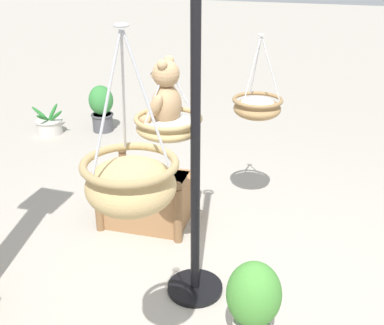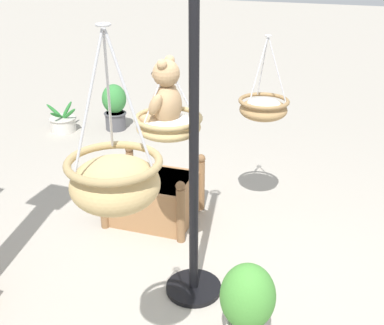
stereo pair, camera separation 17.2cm
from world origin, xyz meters
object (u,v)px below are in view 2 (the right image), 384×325
object	(u,v)px
wooden_planter_box	(154,196)
potted_plant_small_succulent	(63,122)
hanging_basket_right_low	(263,108)
hanging_basket_with_teddy	(169,125)
potted_plant_tall_leafy	(115,106)
potted_plant_bushy_green	(247,304)
display_pole_central	(194,200)
teddy_bear	(165,97)
hanging_basket_left_high	(115,181)

from	to	relation	value
wooden_planter_box	potted_plant_small_succulent	world-z (taller)	wooden_planter_box
hanging_basket_right_low	hanging_basket_with_teddy	bearing A→B (deg)	159.30
potted_plant_tall_leafy	potted_plant_bushy_green	distance (m)	4.47
display_pole_central	potted_plant_small_succulent	size ratio (longest dim) A/B	4.49
potted_plant_bushy_green	wooden_planter_box	bearing A→B (deg)	43.49
hanging_basket_with_teddy	potted_plant_tall_leafy	size ratio (longest dim) A/B	0.81
potted_plant_small_succulent	hanging_basket_with_teddy	bearing A→B (deg)	-132.57
potted_plant_bushy_green	display_pole_central	bearing A→B (deg)	50.23
potted_plant_tall_leafy	potted_plant_bushy_green	size ratio (longest dim) A/B	1.01
teddy_bear	hanging_basket_right_low	world-z (taller)	teddy_bear
hanging_basket_with_teddy	potted_plant_small_succulent	size ratio (longest dim) A/B	0.95
display_pole_central	potted_plant_small_succulent	xyz separation A→B (m)	(2.68, 3.00, -0.69)
potted_plant_small_succulent	hanging_basket_right_low	bearing A→B (deg)	-112.65
hanging_basket_with_teddy	teddy_bear	world-z (taller)	teddy_bear
teddy_bear	potted_plant_tall_leafy	bearing A→B (deg)	35.54
hanging_basket_right_low	wooden_planter_box	xyz separation A→B (m)	(-0.44, 0.95, -0.89)
display_pole_central	wooden_planter_box	bearing A→B (deg)	39.52
display_pole_central	potted_plant_small_succulent	world-z (taller)	display_pole_central
hanging_basket_with_teddy	hanging_basket_right_low	size ratio (longest dim) A/B	0.71
potted_plant_bushy_green	potted_plant_small_succulent	distance (m)	4.73
display_pole_central	potted_plant_tall_leafy	distance (m)	3.82
potted_plant_tall_leafy	teddy_bear	bearing A→B (deg)	-144.46
hanging_basket_left_high	hanging_basket_right_low	xyz separation A→B (m)	(2.55, -0.14, -0.43)
hanging_basket_with_teddy	hanging_basket_left_high	bearing A→B (deg)	-167.03
wooden_planter_box	hanging_basket_left_high	bearing A→B (deg)	-159.01
hanging_basket_left_high	potted_plant_small_succulent	world-z (taller)	hanging_basket_left_high
display_pole_central	potted_plant_bushy_green	xyz separation A→B (m)	(-0.44, -0.53, -0.44)
hanging_basket_with_teddy	hanging_basket_right_low	distance (m)	1.29
display_pole_central	teddy_bear	bearing A→B (deg)	61.26
wooden_planter_box	potted_plant_tall_leafy	distance (m)	2.62
hanging_basket_right_low	potted_plant_tall_leafy	size ratio (longest dim) A/B	1.15
hanging_basket_with_teddy	hanging_basket_right_low	xyz separation A→B (m)	(1.19, -0.45, -0.19)
hanging_basket_left_high	wooden_planter_box	size ratio (longest dim) A/B	0.92
wooden_planter_box	potted_plant_bushy_green	xyz separation A→B (m)	(-1.35, -1.28, 0.14)
hanging_basket_with_teddy	teddy_bear	size ratio (longest dim) A/B	1.11
hanging_basket_left_high	hanging_basket_right_low	size ratio (longest dim) A/B	1.06
wooden_planter_box	potted_plant_tall_leafy	size ratio (longest dim) A/B	1.31
teddy_bear	potted_plant_small_succulent	bearing A→B (deg)	47.19
display_pole_central	potted_plant_small_succulent	distance (m)	4.08
teddy_bear	potted_plant_small_succulent	distance (m)	3.97
potted_plant_bushy_green	potted_plant_small_succulent	world-z (taller)	potted_plant_bushy_green
hanging_basket_with_teddy	hanging_basket_left_high	distance (m)	1.41
display_pole_central	hanging_basket_with_teddy	distance (m)	0.58
display_pole_central	teddy_bear	xyz separation A→B (m)	(0.15, 0.27, 0.71)
teddy_bear	potted_plant_small_succulent	xyz separation A→B (m)	(2.53, 2.73, -1.39)
teddy_bear	hanging_basket_right_low	distance (m)	1.34
hanging_basket_with_teddy	wooden_planter_box	xyz separation A→B (m)	(0.76, 0.50, -1.07)
teddy_bear	wooden_planter_box	bearing A→B (deg)	32.08
wooden_planter_box	hanging_basket_with_teddy	bearing A→B (deg)	-146.65
potted_plant_bushy_green	potted_plant_small_succulent	xyz separation A→B (m)	(3.12, 3.54, -0.25)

